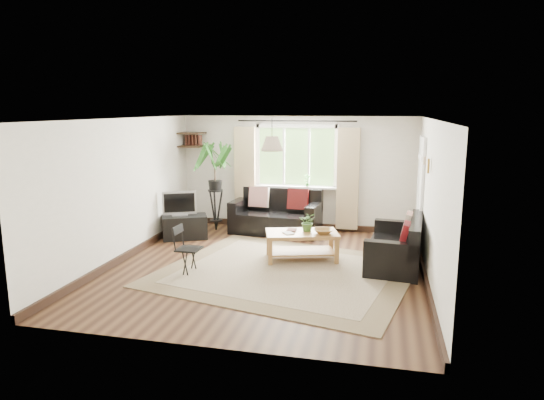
% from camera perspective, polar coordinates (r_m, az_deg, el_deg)
% --- Properties ---
extents(floor, '(5.50, 5.50, 0.00)m').
position_cam_1_polar(floor, '(7.99, -0.64, -7.94)').
color(floor, black).
rests_on(floor, ground).
extents(ceiling, '(5.50, 5.50, 0.00)m').
position_cam_1_polar(ceiling, '(7.57, -0.68, 9.52)').
color(ceiling, white).
rests_on(ceiling, floor).
extents(wall_back, '(5.00, 0.02, 2.40)m').
position_cam_1_polar(wall_back, '(10.35, 2.89, 3.20)').
color(wall_back, silver).
rests_on(wall_back, floor).
extents(wall_front, '(5.00, 0.02, 2.40)m').
position_cam_1_polar(wall_front, '(5.12, -7.86, -4.81)').
color(wall_front, silver).
rests_on(wall_front, floor).
extents(wall_left, '(0.02, 5.50, 2.40)m').
position_cam_1_polar(wall_left, '(8.62, -17.05, 1.18)').
color(wall_left, silver).
rests_on(wall_left, floor).
extents(wall_right, '(0.02, 5.50, 2.40)m').
position_cam_1_polar(wall_right, '(7.52, 18.20, -0.23)').
color(wall_right, silver).
rests_on(wall_right, floor).
extents(rug, '(4.37, 3.96, 0.02)m').
position_cam_1_polar(rug, '(7.77, 1.61, -8.43)').
color(rug, beige).
rests_on(rug, floor).
extents(window, '(2.50, 0.16, 2.16)m').
position_cam_1_polar(window, '(10.27, 2.87, 5.11)').
color(window, white).
rests_on(window, wall_back).
extents(door, '(0.06, 0.96, 2.06)m').
position_cam_1_polar(door, '(9.22, 17.00, 0.54)').
color(door, silver).
rests_on(door, wall_right).
extents(corner_shelf, '(0.50, 0.50, 0.34)m').
position_cam_1_polar(corner_shelf, '(10.67, -9.40, 7.02)').
color(corner_shelf, black).
rests_on(corner_shelf, wall_back).
extents(pendant_lamp, '(0.36, 0.36, 0.54)m').
position_cam_1_polar(pendant_lamp, '(7.98, 0.00, 7.07)').
color(pendant_lamp, beige).
rests_on(pendant_lamp, ceiling).
extents(wall_sconce, '(0.12, 0.12, 0.28)m').
position_cam_1_polar(wall_sconce, '(7.73, 17.72, 4.14)').
color(wall_sconce, beige).
rests_on(wall_sconce, wall_right).
extents(sofa_back, '(1.88, 1.04, 0.85)m').
position_cam_1_polar(sofa_back, '(10.06, 0.45, -1.49)').
color(sofa_back, black).
rests_on(sofa_back, floor).
extents(sofa_right, '(1.71, 0.97, 0.77)m').
position_cam_1_polar(sofa_right, '(8.23, 14.25, -4.93)').
color(sofa_right, black).
rests_on(sofa_right, floor).
extents(coffee_table, '(1.34, 0.97, 0.49)m').
position_cam_1_polar(coffee_table, '(8.32, 3.51, -5.43)').
color(coffee_table, brown).
rests_on(coffee_table, floor).
extents(table_plant, '(0.30, 0.26, 0.33)m').
position_cam_1_polar(table_plant, '(8.28, 4.26, -2.58)').
color(table_plant, '#3B6428').
rests_on(table_plant, coffee_table).
extents(bowl, '(0.38, 0.38, 0.08)m').
position_cam_1_polar(bowl, '(8.19, 6.07, -3.65)').
color(bowl, brown).
rests_on(bowl, coffee_table).
extents(book_a, '(0.24, 0.25, 0.02)m').
position_cam_1_polar(book_a, '(8.12, 1.47, -3.96)').
color(book_a, silver).
rests_on(book_a, coffee_table).
extents(book_b, '(0.16, 0.22, 0.02)m').
position_cam_1_polar(book_b, '(8.35, 1.78, -3.51)').
color(book_b, '#4E291F').
rests_on(book_b, coffee_table).
extents(tv_stand, '(0.99, 0.81, 0.46)m').
position_cam_1_polar(tv_stand, '(9.82, -10.21, -3.13)').
color(tv_stand, black).
rests_on(tv_stand, floor).
extents(tv, '(0.69, 0.48, 0.51)m').
position_cam_1_polar(tv, '(9.76, -10.84, -0.32)').
color(tv, '#A5A5AA').
rests_on(tv, tv_stand).
extents(palm_stand, '(0.76, 0.76, 1.87)m').
position_cam_1_polar(palm_stand, '(10.27, -6.69, 1.59)').
color(palm_stand, black).
rests_on(palm_stand, floor).
extents(folding_chair, '(0.40, 0.40, 0.76)m').
position_cam_1_polar(folding_chair, '(7.74, -9.74, -5.79)').
color(folding_chair, black).
rests_on(folding_chair, floor).
extents(sill_plant, '(0.14, 0.10, 0.27)m').
position_cam_1_polar(sill_plant, '(10.22, 4.15, 2.32)').
color(sill_plant, '#2D6023').
rests_on(sill_plant, window).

